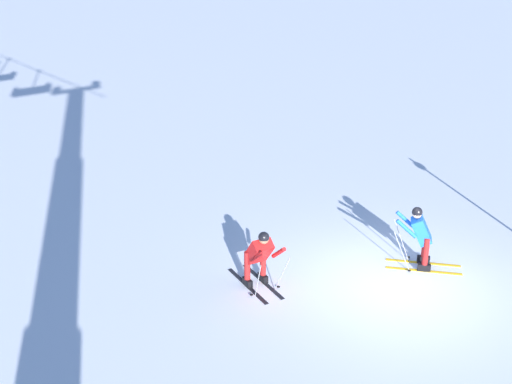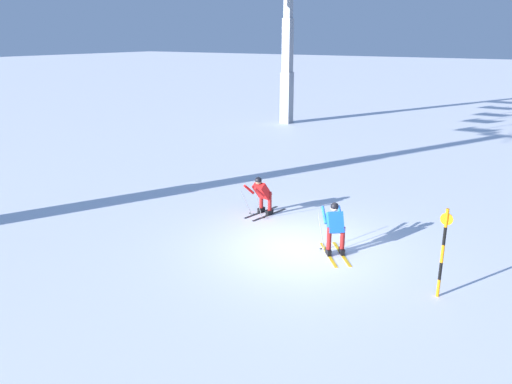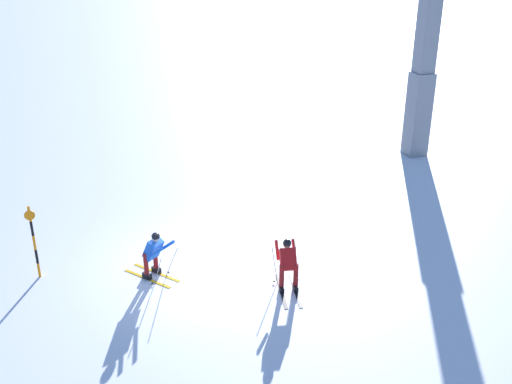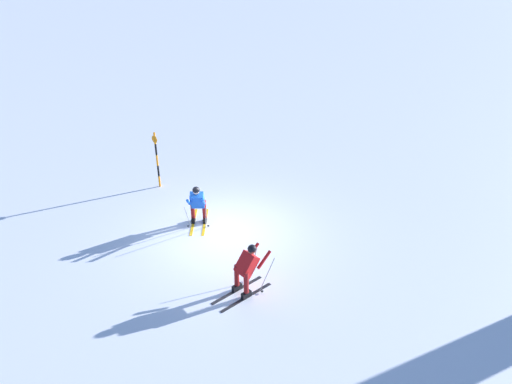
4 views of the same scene
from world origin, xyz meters
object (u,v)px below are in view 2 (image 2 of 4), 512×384
object	(u,v)px
skier_carving_main	(335,225)
lift_tower_far	(287,55)
trail_marker_pole	(443,250)
skier_distant_uphill	(262,193)

from	to	relation	value
skier_carving_main	lift_tower_far	world-z (taller)	lift_tower_far
lift_tower_far	skier_carving_main	bearing A→B (deg)	-147.42
trail_marker_pole	lift_tower_far	bearing A→B (deg)	37.42
lift_tower_far	trail_marker_pole	bearing A→B (deg)	-142.58
skier_carving_main	lift_tower_far	xyz separation A→B (m)	(18.29, 11.69, 3.75)
skier_carving_main	trail_marker_pole	xyz separation A→B (m)	(-0.99, -3.06, 0.35)
lift_tower_far	skier_distant_uphill	xyz separation A→B (m)	(-16.76, -8.37, -3.78)
skier_carving_main	skier_distant_uphill	size ratio (longest dim) A/B	0.91
lift_tower_far	trail_marker_pole	size ratio (longest dim) A/B	5.01
skier_carving_main	skier_distant_uphill	distance (m)	3.65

